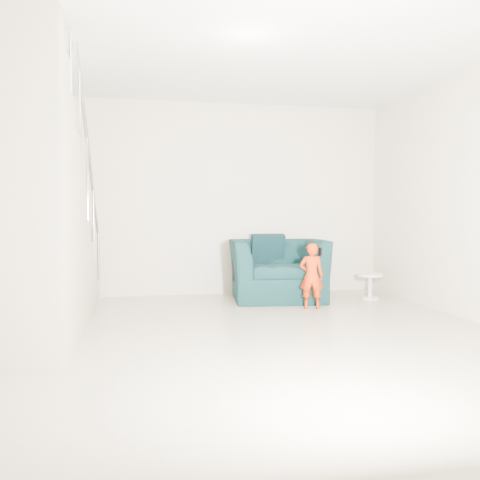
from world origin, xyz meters
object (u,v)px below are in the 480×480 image
Objects in this scene: armchair at (277,269)px; side_table at (370,282)px; staircase at (23,235)px; toddler at (312,276)px.

side_table is at bearing -4.76° from armchair.
armchair is 3.59× the size of side_table.
side_table is 4.35m from staircase.
side_table is (1.22, -0.22, -0.17)m from armchair.
staircase is at bearing -144.86° from armchair.
staircase is at bearing -161.22° from side_table.
toddler is 3.23m from staircase.
armchair is 0.34× the size of staircase.
staircase reaches higher than toddler.
armchair is at bearing 169.58° from side_table.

